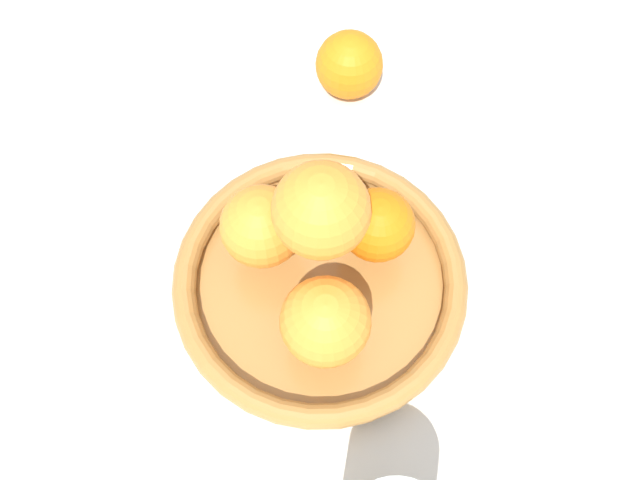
# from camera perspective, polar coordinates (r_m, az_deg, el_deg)

# --- Properties ---
(ground_plane) EXTENTS (4.00, 4.00, 0.00)m
(ground_plane) POSITION_cam_1_polar(r_m,az_deg,el_deg) (0.58, -0.00, -4.61)
(ground_plane) COLOR beige
(fruit_bowl) EXTENTS (0.26, 0.26, 0.04)m
(fruit_bowl) POSITION_cam_1_polar(r_m,az_deg,el_deg) (0.56, -0.00, -3.86)
(fruit_bowl) COLOR #A57238
(fruit_bowl) RESTS_ON ground_plane
(orange_pile) EXTENTS (0.17, 0.16, 0.13)m
(orange_pile) POSITION_cam_1_polar(r_m,az_deg,el_deg) (0.49, -0.23, 0.03)
(orange_pile) COLOR orange
(orange_pile) RESTS_ON fruit_bowl
(stray_orange) EXTENTS (0.07, 0.07, 0.07)m
(stray_orange) POSITION_cam_1_polar(r_m,az_deg,el_deg) (0.68, 2.69, 15.70)
(stray_orange) COLOR orange
(stray_orange) RESTS_ON ground_plane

